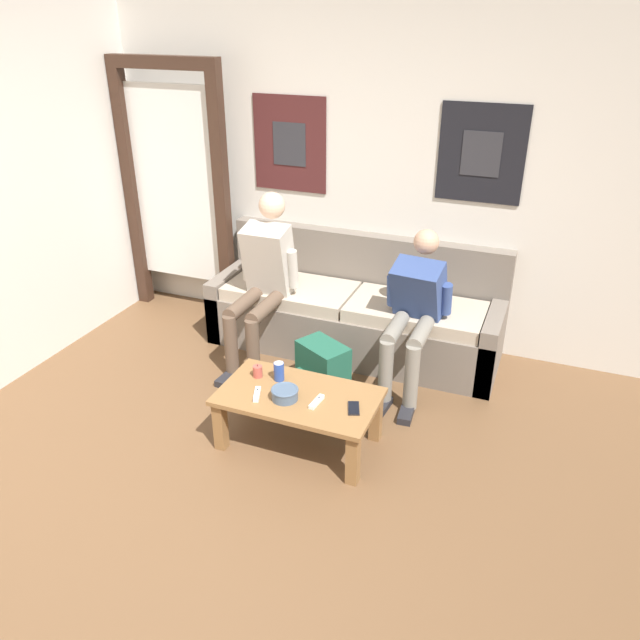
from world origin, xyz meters
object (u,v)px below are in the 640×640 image
object	(u,v)px
coffee_table	(299,404)
cell_phone	(354,408)
game_controller_near_left	(317,402)
person_seated_teen	(414,309)
pillar_candle	(258,371)
game_controller_near_right	(257,394)
ceramic_bowl	(285,393)
drink_can_blue	(279,371)
backpack	(322,370)
person_seated_adult	(263,275)
couch	(355,314)

from	to	relation	value
coffee_table	cell_phone	xyz separation A→B (m)	(0.36, -0.02, 0.07)
coffee_table	game_controller_near_left	xyz separation A→B (m)	(0.14, -0.05, 0.08)
cell_phone	person_seated_teen	bearing A→B (deg)	83.67
person_seated_teen	cell_phone	size ratio (longest dim) A/B	7.39
pillar_candle	game_controller_near_left	bearing A→B (deg)	-16.96
person_seated_teen	game_controller_near_right	world-z (taller)	person_seated_teen
ceramic_bowl	pillar_candle	size ratio (longest dim) A/B	1.89
coffee_table	pillar_candle	xyz separation A→B (m)	(-0.32, 0.09, 0.11)
person_seated_teen	pillar_candle	size ratio (longest dim) A/B	12.50
ceramic_bowl	drink_can_blue	distance (m)	0.22
ceramic_bowl	game_controller_near_left	size ratio (longest dim) A/B	1.15
person_seated_teen	game_controller_near_left	distance (m)	1.07
pillar_candle	backpack	bearing A→B (deg)	63.81
game_controller_near_left	cell_phone	world-z (taller)	game_controller_near_left
person_seated_adult	game_controller_near_right	bearing A→B (deg)	-66.06
backpack	ceramic_bowl	world-z (taller)	ceramic_bowl
coffee_table	backpack	distance (m)	0.61
person_seated_teen	game_controller_near_left	world-z (taller)	person_seated_teen
pillar_candle	cell_phone	bearing A→B (deg)	-9.31
pillar_candle	cell_phone	distance (m)	0.70
ceramic_bowl	game_controller_near_left	world-z (taller)	ceramic_bowl
couch	game_controller_near_right	size ratio (longest dim) A/B	15.57
coffee_table	person_seated_teen	bearing A→B (deg)	63.46
backpack	cell_phone	distance (m)	0.78
coffee_table	ceramic_bowl	world-z (taller)	ceramic_bowl
ceramic_bowl	cell_phone	size ratio (longest dim) A/B	1.12
ceramic_bowl	cell_phone	bearing A→B (deg)	7.32
cell_phone	game_controller_near_left	bearing A→B (deg)	-172.70
backpack	drink_can_blue	bearing A→B (deg)	-101.95
person_seated_adult	cell_phone	size ratio (longest dim) A/B	8.43
couch	coffee_table	size ratio (longest dim) A/B	2.33
backpack	game_controller_near_left	size ratio (longest dim) A/B	2.87
couch	person_seated_teen	distance (m)	0.74
ceramic_bowl	couch	bearing A→B (deg)	91.12
drink_can_blue	game_controller_near_right	world-z (taller)	drink_can_blue
person_seated_teen	backpack	distance (m)	0.78
person_seated_adult	backpack	world-z (taller)	person_seated_adult
drink_can_blue	cell_phone	distance (m)	0.56
coffee_table	pillar_candle	bearing A→B (deg)	163.84
pillar_candle	game_controller_near_left	distance (m)	0.49
ceramic_bowl	pillar_candle	world-z (taller)	pillar_candle
cell_phone	coffee_table	bearing A→B (deg)	177.05
game_controller_near_right	cell_phone	xyz separation A→B (m)	(0.59, 0.09, -0.01)
couch	pillar_candle	world-z (taller)	couch
ceramic_bowl	backpack	bearing A→B (deg)	91.95
backpack	game_controller_near_left	distance (m)	0.70
game_controller_near_left	game_controller_near_right	bearing A→B (deg)	-170.93
couch	drink_can_blue	distance (m)	1.22
backpack	cell_phone	bearing A→B (deg)	-53.98
game_controller_near_left	game_controller_near_right	size ratio (longest dim) A/B	1.00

